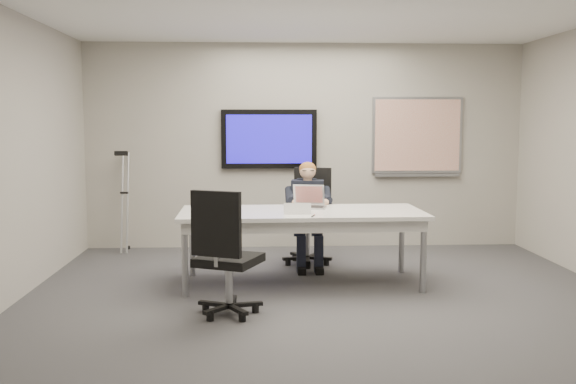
{
  "coord_description": "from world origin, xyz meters",
  "views": [
    {
      "loc": [
        -0.67,
        -5.82,
        1.72
      ],
      "look_at": [
        -0.34,
        0.95,
        0.99
      ],
      "focal_mm": 40.0,
      "sensor_mm": 36.0,
      "label": 1
    }
  ],
  "objects_px": {
    "conference_table": "(302,219)",
    "office_chair_far": "(308,234)",
    "laptop": "(309,202)",
    "office_chair_near": "(227,277)",
    "seated_person": "(308,226)"
  },
  "relations": [
    {
      "from": "conference_table",
      "to": "seated_person",
      "type": "relative_size",
      "value": 2.06
    },
    {
      "from": "conference_table",
      "to": "office_chair_near",
      "type": "relative_size",
      "value": 2.26
    },
    {
      "from": "laptop",
      "to": "office_chair_near",
      "type": "bearing_deg",
      "value": -108.11
    },
    {
      "from": "conference_table",
      "to": "laptop",
      "type": "xyz_separation_m",
      "value": [
        0.11,
        0.27,
        0.15
      ]
    },
    {
      "from": "conference_table",
      "to": "seated_person",
      "type": "bearing_deg",
      "value": 78.78
    },
    {
      "from": "office_chair_far",
      "to": "seated_person",
      "type": "relative_size",
      "value": 0.93
    },
    {
      "from": "seated_person",
      "to": "laptop",
      "type": "relative_size",
      "value": 3.17
    },
    {
      "from": "office_chair_near",
      "to": "conference_table",
      "type": "bearing_deg",
      "value": -99.79
    },
    {
      "from": "office_chair_near",
      "to": "seated_person",
      "type": "height_order",
      "value": "seated_person"
    },
    {
      "from": "office_chair_far",
      "to": "laptop",
      "type": "xyz_separation_m",
      "value": [
        -0.05,
        -0.74,
        0.49
      ]
    },
    {
      "from": "conference_table",
      "to": "office_chair_near",
      "type": "bearing_deg",
      "value": -124.73
    },
    {
      "from": "office_chair_near",
      "to": "seated_person",
      "type": "distance_m",
      "value": 2.08
    },
    {
      "from": "office_chair_far",
      "to": "laptop",
      "type": "relative_size",
      "value": 2.95
    },
    {
      "from": "conference_table",
      "to": "office_chair_far",
      "type": "distance_m",
      "value": 1.07
    },
    {
      "from": "office_chair_near",
      "to": "laptop",
      "type": "bearing_deg",
      "value": -97.7
    }
  ]
}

